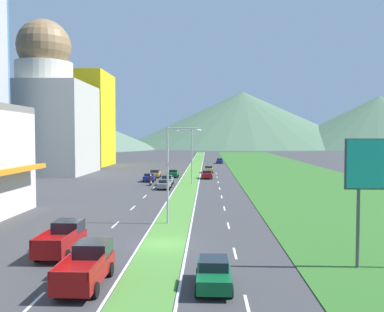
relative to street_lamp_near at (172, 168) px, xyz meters
name	(u,v)px	position (x,y,z in m)	size (l,w,h in m)	color
ground_plane	(164,244)	(0.03, -7.26, -5.15)	(600.00, 600.00, 0.00)	#38383A
grass_median	(193,173)	(0.03, 52.74, -5.12)	(3.20, 240.00, 0.06)	#477F33
grass_verge_right	(288,173)	(20.63, 52.74, -5.12)	(24.00, 240.00, 0.06)	#2D6023
lane_dash_left_1	(33,303)	(-5.07, -18.35, -5.14)	(0.16, 2.80, 0.01)	silver
lane_dash_left_2	(87,252)	(-5.07, -9.44, -5.14)	(0.16, 2.80, 0.01)	silver
lane_dash_left_3	(115,225)	(-5.07, -0.52, -5.14)	(0.16, 2.80, 0.01)	silver
lane_dash_left_4	(133,208)	(-5.07, 8.39, -5.14)	(0.16, 2.80, 0.01)	silver
lane_dash_left_5	(145,196)	(-5.07, 17.30, -5.14)	(0.16, 2.80, 0.01)	silver
lane_dash_left_6	(153,188)	(-5.07, 26.22, -5.14)	(0.16, 2.80, 0.01)	silver
lane_dash_left_7	(160,182)	(-5.07, 35.13, -5.14)	(0.16, 2.80, 0.01)	silver
lane_dash_left_8	(165,177)	(-5.07, 44.04, -5.14)	(0.16, 2.80, 0.01)	silver
lane_dash_left_9	(169,173)	(-5.07, 52.96, -5.14)	(0.16, 2.80, 0.01)	silver
lane_dash_right_1	(247,306)	(5.13, -18.35, -5.14)	(0.16, 2.80, 0.01)	silver
lane_dash_right_2	(235,253)	(5.13, -9.44, -5.14)	(0.16, 2.80, 0.01)	silver
lane_dash_right_3	(228,226)	(5.13, -0.52, -5.14)	(0.16, 2.80, 0.01)	silver
lane_dash_right_4	(224,208)	(5.13, 8.39, -5.14)	(0.16, 2.80, 0.01)	silver
lane_dash_right_5	(222,197)	(5.13, 17.30, -5.14)	(0.16, 2.80, 0.01)	silver
lane_dash_right_6	(220,188)	(5.13, 26.22, -5.14)	(0.16, 2.80, 0.01)	silver
lane_dash_right_7	(218,182)	(5.13, 35.13, -5.14)	(0.16, 2.80, 0.01)	silver
lane_dash_right_8	(217,177)	(5.13, 44.04, -5.14)	(0.16, 2.80, 0.01)	silver
lane_dash_right_9	(216,173)	(5.13, 52.96, -5.14)	(0.16, 2.80, 0.01)	silver
edge_line_median_left	(185,173)	(-1.72, 52.74, -5.14)	(0.16, 240.00, 0.01)	silver
edge_line_median_right	(201,173)	(1.78, 52.74, -5.14)	(0.16, 240.00, 0.01)	silver
domed_building	(45,112)	(-31.60, 51.13, 8.16)	(18.85, 18.85, 32.78)	#B7B2A8
midrise_colored	(78,120)	(-32.26, 76.14, 7.48)	(16.96, 16.96, 25.24)	yellow
hill_far_left	(26,121)	(-111.16, 222.20, 12.54)	(166.86, 166.86, 35.37)	#516B56
hill_far_center	(242,119)	(30.08, 285.05, 15.91)	(182.58, 182.58, 42.11)	#47664C
hill_far_right	(379,122)	(121.07, 254.76, 12.73)	(143.57, 143.57, 35.75)	#47664C
street_lamp_near	(172,168)	(0.00, 0.00, 0.00)	(3.17, 0.28, 8.86)	#99999E
street_lamp_mid	(190,153)	(0.37, 31.34, 0.12)	(2.68, 0.33, 9.19)	#99999E
car_0	(164,184)	(-3.26, 25.30, -4.40)	(1.91, 4.36, 1.46)	slate
car_1	(220,161)	(6.87, 86.57, -4.37)	(1.87, 4.68, 1.53)	navy
car_2	(167,180)	(-3.38, 30.78, -4.34)	(1.88, 4.41, 1.60)	slate
car_3	(149,177)	(-7.01, 35.68, -4.38)	(1.95, 4.12, 1.48)	navy
car_4	(173,173)	(-3.38, 43.70, -4.36)	(1.91, 4.71, 1.52)	#0C5128
car_5	(207,174)	(3.18, 41.26, -4.35)	(2.03, 4.10, 1.57)	maroon
car_6	(209,169)	(3.50, 53.98, -4.38)	(1.96, 4.48, 1.52)	#C6842D
car_7	(214,273)	(3.58, -16.03, -4.36)	(1.89, 4.08, 1.55)	#0C5128
car_8	(155,174)	(-6.93, 43.12, -4.39)	(1.98, 4.31, 1.50)	#C6842D
pickup_truck_0	(62,239)	(-6.63, -9.84, -4.16)	(2.18, 5.40, 2.00)	maroon
pickup_truck_1	(87,266)	(-3.24, -15.68, -4.16)	(2.18, 5.40, 2.00)	maroon
motorcycle_rider	(151,181)	(-5.98, 29.81, -4.40)	(0.36, 2.00, 1.80)	black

